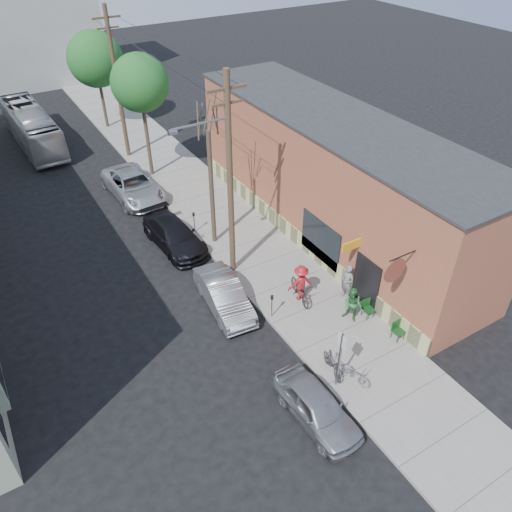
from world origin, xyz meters
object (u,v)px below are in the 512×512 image
tree_leafy_far (95,59)px  cyclist (301,283)px  car_0 (317,407)px  utility_pole_near (229,177)px  car_3 (133,186)px  tree_bare (212,189)px  patron_green (352,305)px  patio_chair_b (398,331)px  bus (32,127)px  tree_leafy_mid (140,83)px  patron_grey (347,283)px  parked_bike_b (353,372)px  car_2 (174,235)px  sign_post (340,355)px  patio_chair_a (368,309)px  car_1 (224,295)px  parked_bike_a (332,364)px  parking_meter_near (272,303)px  parking_meter_far (194,219)px

tree_leafy_far → cyclist: size_ratio=3.93×
tree_leafy_far → car_0: (-2.00, -31.07, -4.73)m
utility_pole_near → car_3: utility_pole_near is taller
tree_bare → car_0: 12.49m
patron_green → car_0: bearing=-77.3°
patio_chair_b → cyclist: cyclist is taller
car_0 → bus: (-3.69, 30.56, 0.73)m
tree_leafy_mid → patron_grey: bearing=-79.4°
parked_bike_b → bus: 30.53m
car_0 → car_2: car_2 is taller
sign_post → patio_chair_a: (3.63, 2.31, -1.24)m
sign_post → car_1: 6.65m
parked_bike_a → parked_bike_b: (0.45, -0.72, -0.06)m
patio_chair_b → cyclist: 4.84m
tree_leafy_mid → patron_green: bearing=-82.4°
parked_bike_b → patio_chair_b: bearing=-1.7°
car_0 → car_2: bearing=88.8°
car_3 → utility_pole_near: bearing=-83.6°
patio_chair_b → car_0: 5.52m
patio_chair_b → car_0: car_0 is taller
tree_leafy_far → car_3: tree_leafy_far is taller
parked_bike_b → car_1: size_ratio=0.36×
patron_green → cyclist: bearing=-179.1°
parking_meter_near → car_2: bearing=100.8°
patron_grey → car_1: 5.74m
parking_meter_far → tree_leafy_far: (0.55, 17.68, 4.42)m
patron_green → car_2: 10.54m
sign_post → cyclist: bearing=70.7°
tree_leafy_far → parking_meter_far: bearing=-91.8°
parking_meter_far → parked_bike_b: bearing=-86.5°
utility_pole_near → bus: size_ratio=0.99×
patio_chair_a → parked_bike_a: (-3.40, -1.73, 0.03)m
parking_meter_far → cyclist: cyclist is taller
patio_chair_b → tree_leafy_far: bearing=94.9°
parking_meter_near → car_3: car_3 is taller
utility_pole_near → tree_bare: 3.46m
patron_green → patron_grey: bearing=125.6°
tree_bare → patio_chair_a: 9.89m
parked_bike_b → car_0: (-2.24, -0.63, 0.12)m
parking_meter_near → bus: bearing=101.5°
tree_leafy_mid → parked_bike_a: bearing=-90.6°
tree_bare → patron_green: 9.34m
car_3 → car_2: bearing=-92.8°
tree_bare → patron_grey: 8.40m
parking_meter_near → car_2: (-1.45, 7.57, -0.27)m
utility_pole_near → patron_green: bearing=-65.0°
cyclist → car_1: 3.59m
patio_chair_a → patron_grey: bearing=99.5°
cyclist → sign_post: bearing=81.4°
sign_post → tree_leafy_mid: 21.00m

